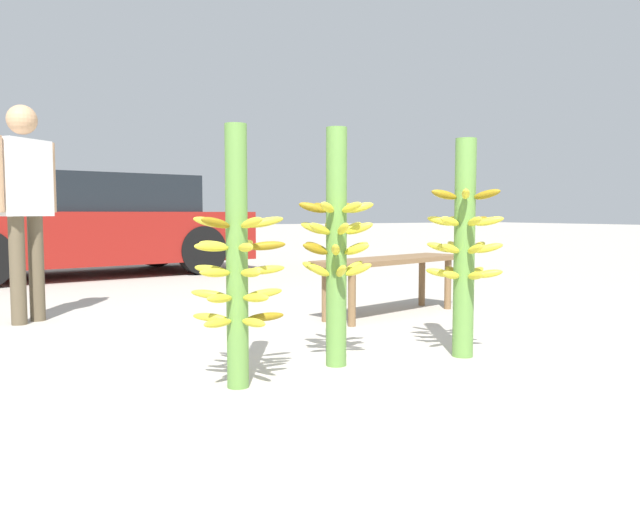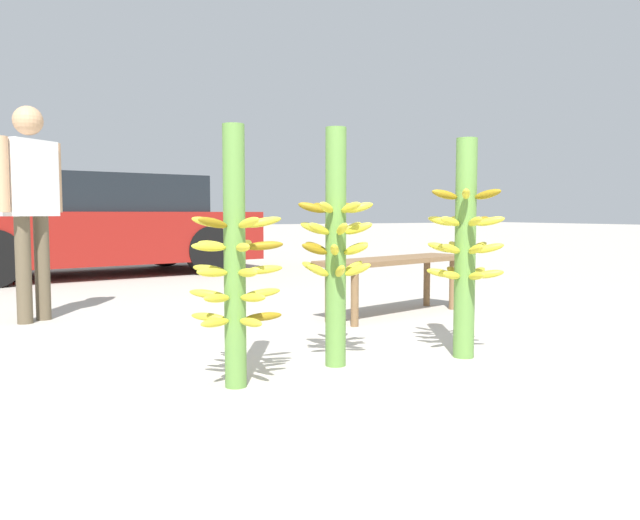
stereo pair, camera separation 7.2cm
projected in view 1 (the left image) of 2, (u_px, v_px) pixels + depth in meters
name	position (u px, v px, depth m)	size (l,w,h in m)	color
ground_plane	(377.00, 378.00, 3.22)	(80.00, 80.00, 0.00)	#B2AA9E
banana_stalk_left	(237.00, 262.00, 3.01)	(0.47, 0.47, 1.28)	#5B8C3D
banana_stalk_center	(336.00, 245.00, 3.44)	(0.42, 0.43, 1.32)	#5B8C3D
banana_stalk_right	(464.00, 244.00, 3.66)	(0.45, 0.45, 1.29)	#5B8C3D
vendor_person	(24.00, 193.00, 4.78)	(0.53, 0.47, 1.67)	brown
market_bench	(391.00, 266.00, 5.19)	(1.56, 0.76, 0.48)	brown
parked_car	(86.00, 226.00, 8.48)	(4.57, 2.37, 1.37)	maroon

